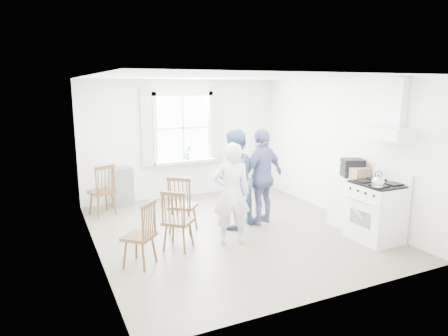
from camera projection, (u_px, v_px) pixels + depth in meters
room_shell at (233, 157)px, 6.66m from camera, size 4.62×5.12×2.64m
window_assembly at (184, 132)px, 8.79m from camera, size 1.88×0.24×1.70m
range_hood at (391, 123)px, 6.20m from camera, size 0.45×0.76×0.94m
shelf_unit at (123, 186)px, 8.32m from camera, size 0.40×0.30×0.80m
gas_stove at (376, 211)px, 6.42m from camera, size 0.68×0.76×1.12m
kettle at (378, 182)px, 6.00m from camera, size 0.19×0.19×0.26m
low_cabinet at (349, 201)px, 7.07m from camera, size 0.50×0.55×0.90m
stereo_stack at (353, 168)px, 6.96m from camera, size 0.45×0.43×0.32m
cardboard_box at (359, 173)px, 6.80m from camera, size 0.31×0.22×0.20m
windsor_chair_a at (104, 185)px, 7.56m from camera, size 0.54×0.53×1.01m
windsor_chair_b at (175, 214)px, 5.95m from camera, size 0.56×0.56×0.95m
windsor_chair_c at (145, 227)px, 5.43m from camera, size 0.55×0.55×0.94m
person_left at (231, 194)px, 6.22m from camera, size 0.75×0.75×1.62m
person_mid at (234, 180)px, 6.92m from camera, size 1.11×1.11×1.73m
person_right at (262, 177)px, 7.15m from camera, size 1.29×1.29×1.73m
potted_plant at (188, 153)px, 8.83m from camera, size 0.18×0.18×0.31m
windsor_chair_d at (181, 199)px, 6.65m from camera, size 0.59×0.59×1.01m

